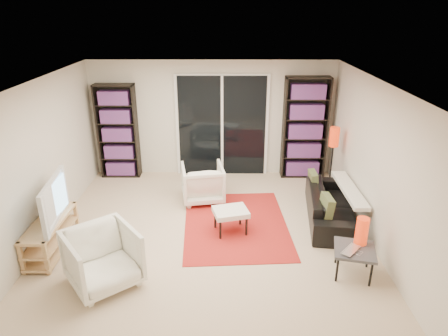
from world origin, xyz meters
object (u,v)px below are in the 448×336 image
at_px(bookshelf_right, 305,128).
at_px(armchair_back, 203,183).
at_px(bookshelf_left, 118,132).
at_px(side_table, 355,251).
at_px(tv_stand, 51,235).
at_px(floor_lamp, 333,144).
at_px(ottoman, 231,213).
at_px(armchair_front, 103,258).
at_px(sofa, 331,205).

height_order(bookshelf_right, armchair_back, bookshelf_right).
relative_size(bookshelf_left, side_table, 3.07).
xyz_separation_m(tv_stand, side_table, (4.28, -0.55, 0.10)).
relative_size(armchair_back, floor_lamp, 0.58).
xyz_separation_m(bookshelf_left, bookshelf_right, (3.85, -0.00, 0.07)).
bearing_deg(side_table, floor_lamp, 83.68).
xyz_separation_m(bookshelf_left, ottoman, (2.31, -2.31, -0.63)).
relative_size(armchair_back, ottoman, 1.23).
distance_m(armchair_front, side_table, 3.30).
height_order(ottoman, floor_lamp, floor_lamp).
height_order(tv_stand, floor_lamp, floor_lamp).
bearing_deg(armchair_back, side_table, 124.52).
bearing_deg(side_table, sofa, 87.58).
height_order(bookshelf_right, floor_lamp, bookshelf_right).
height_order(armchair_front, ottoman, armchair_front).
height_order(tv_stand, armchair_front, armchair_front).
relative_size(sofa, armchair_back, 2.46).
height_order(bookshelf_left, armchair_front, bookshelf_left).
xyz_separation_m(sofa, armchair_back, (-2.21, 0.71, 0.07)).
bearing_deg(bookshelf_right, bookshelf_left, 180.00).
height_order(bookshelf_left, tv_stand, bookshelf_left).
xyz_separation_m(tv_stand, armchair_back, (2.14, 1.67, 0.08)).
xyz_separation_m(armchair_back, ottoman, (0.50, -1.14, -0.00)).
relative_size(bookshelf_right, armchair_back, 2.75).
bearing_deg(bookshelf_left, bookshelf_right, -0.00).
relative_size(armchair_front, side_table, 1.33).
height_order(ottoman, side_table, same).
bearing_deg(tv_stand, side_table, -7.28).
bearing_deg(floor_lamp, armchair_back, -173.04).
bearing_deg(armchair_front, sofa, -10.87).
bearing_deg(bookshelf_right, floor_lamp, -66.94).
bearing_deg(floor_lamp, side_table, -96.32).
height_order(armchair_back, side_table, armchair_back).
distance_m(side_table, floor_lamp, 2.61).
relative_size(tv_stand, ottoman, 1.99).
bearing_deg(floor_lamp, sofa, -102.02).
bearing_deg(tv_stand, bookshelf_left, 83.20).
distance_m(tv_stand, side_table, 4.32).
relative_size(sofa, ottoman, 3.03).
distance_m(armchair_back, floor_lamp, 2.53).
relative_size(bookshelf_left, tv_stand, 1.58).
relative_size(bookshelf_left, floor_lamp, 1.47).
bearing_deg(side_table, armchair_front, -176.35).
distance_m(bookshelf_left, bookshelf_right, 3.85).
xyz_separation_m(armchair_back, floor_lamp, (2.42, 0.30, 0.66)).
distance_m(ottoman, floor_lamp, 2.48).
relative_size(ottoman, floor_lamp, 0.47).
relative_size(tv_stand, sofa, 0.66).
height_order(bookshelf_right, tv_stand, bookshelf_right).
distance_m(bookshelf_left, sofa, 4.48).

